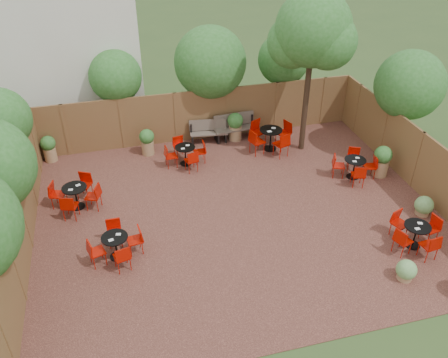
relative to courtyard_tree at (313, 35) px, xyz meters
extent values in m
plane|color=#354F23|center=(-3.41, -3.23, -4.30)|extent=(80.00, 80.00, 0.00)
cube|color=#3C2018|center=(-3.41, -3.23, -4.29)|extent=(12.00, 10.00, 0.02)
cube|color=brown|center=(-3.41, 1.77, -3.30)|extent=(12.00, 0.08, 2.00)
cube|color=brown|center=(-9.41, -3.23, -3.30)|extent=(0.08, 10.00, 2.00)
cube|color=brown|center=(2.59, -3.23, -3.30)|extent=(0.08, 10.00, 2.00)
cube|color=beige|center=(-7.91, 4.77, -0.30)|extent=(5.00, 4.00, 8.00)
sphere|color=#286420|center=(-6.41, 2.47, -1.73)|extent=(1.90, 1.90, 1.90)
sphere|color=#286420|center=(-2.91, 2.37, -1.49)|extent=(2.70, 2.70, 2.70)
sphere|color=#286420|center=(0.09, 2.57, -1.69)|extent=(2.03, 2.03, 2.03)
sphere|color=#286420|center=(3.19, -1.23, -1.59)|extent=(2.37, 2.37, 2.37)
cylinder|color=black|center=(0.01, 0.01, -1.93)|extent=(0.25, 0.25, 4.70)
sphere|color=#286420|center=(0.01, 0.01, 0.19)|extent=(2.53, 2.53, 2.53)
sphere|color=#286420|center=(-0.49, 0.41, -0.33)|extent=(1.77, 1.77, 1.77)
sphere|color=#286420|center=(0.41, -0.39, -0.14)|extent=(1.85, 1.85, 1.85)
cube|color=brown|center=(-2.20, 1.32, -3.81)|extent=(1.65, 0.60, 0.05)
cube|color=brown|center=(-2.20, 1.54, -3.52)|extent=(1.63, 0.24, 0.49)
cube|color=black|center=(-2.94, 1.32, -4.06)|extent=(0.10, 0.49, 0.43)
cube|color=black|center=(-1.47, 1.32, -4.06)|extent=(0.10, 0.49, 0.43)
cube|color=brown|center=(-3.25, 1.32, -3.87)|extent=(1.47, 0.61, 0.05)
cube|color=brown|center=(-3.25, 1.51, -3.61)|extent=(1.42, 0.30, 0.43)
cube|color=black|center=(-3.89, 1.32, -4.09)|extent=(0.11, 0.43, 0.38)
cube|color=black|center=(-2.60, 1.32, -4.09)|extent=(0.11, 0.43, 0.38)
cylinder|color=black|center=(-4.41, 0.00, -4.26)|extent=(0.41, 0.41, 0.03)
cylinder|color=black|center=(-4.41, 0.00, -3.93)|extent=(0.05, 0.05, 0.65)
cylinder|color=black|center=(-4.41, 0.00, -3.60)|extent=(0.71, 0.71, 0.03)
cube|color=white|center=(-4.30, 0.08, -3.58)|extent=(0.14, 0.10, 0.01)
cube|color=white|center=(-4.50, -0.11, -3.58)|extent=(0.14, 0.10, 0.01)
cylinder|color=black|center=(-7.11, -4.27, -4.26)|extent=(0.41, 0.41, 0.03)
cylinder|color=black|center=(-7.11, -4.27, -3.93)|extent=(0.05, 0.05, 0.65)
cylinder|color=black|center=(-7.11, -4.27, -3.59)|extent=(0.71, 0.71, 0.03)
cube|color=white|center=(-6.99, -4.19, -3.57)|extent=(0.15, 0.11, 0.01)
cube|color=white|center=(-7.20, -4.38, -3.57)|extent=(0.15, 0.11, 0.01)
cylinder|color=black|center=(0.94, -2.29, -4.26)|extent=(0.41, 0.41, 0.03)
cylinder|color=black|center=(0.94, -2.29, -3.93)|extent=(0.05, 0.05, 0.66)
cylinder|color=black|center=(0.94, -2.29, -3.59)|extent=(0.72, 0.72, 0.03)
cube|color=white|center=(1.06, -2.22, -3.57)|extent=(0.16, 0.14, 0.01)
cube|color=white|center=(0.85, -2.41, -3.57)|extent=(0.16, 0.14, 0.01)
cylinder|color=black|center=(-1.15, 0.25, -4.26)|extent=(0.48, 0.48, 0.03)
cylinder|color=black|center=(-1.15, 0.25, -3.87)|extent=(0.05, 0.05, 0.77)
cylinder|color=black|center=(-1.15, 0.25, -3.48)|extent=(0.83, 0.83, 0.03)
cube|color=white|center=(-1.02, 0.34, -3.45)|extent=(0.19, 0.16, 0.02)
cube|color=white|center=(-1.26, 0.12, -3.45)|extent=(0.19, 0.16, 0.02)
cylinder|color=black|center=(0.91, -5.89, -4.26)|extent=(0.42, 0.42, 0.03)
cylinder|color=black|center=(0.91, -5.89, -3.93)|extent=(0.05, 0.05, 0.66)
cylinder|color=black|center=(0.91, -5.89, -3.58)|extent=(0.72, 0.72, 0.03)
cube|color=white|center=(1.03, -5.82, -3.56)|extent=(0.15, 0.13, 0.01)
cube|color=white|center=(0.82, -6.01, -3.56)|extent=(0.15, 0.13, 0.01)
cylinder|color=black|center=(-8.14, -1.67, -4.26)|extent=(0.44, 0.44, 0.03)
cylinder|color=black|center=(-8.14, -1.67, -3.91)|extent=(0.05, 0.05, 0.69)
cylinder|color=black|center=(-8.14, -1.67, -3.55)|extent=(0.75, 0.75, 0.03)
cube|color=white|center=(-8.02, -1.59, -3.53)|extent=(0.17, 0.15, 0.01)
cube|color=white|center=(-8.24, -1.79, -3.53)|extent=(0.17, 0.15, 0.01)
cylinder|color=#97724B|center=(-5.62, 1.05, -4.02)|extent=(0.45, 0.45, 0.52)
sphere|color=#286420|center=(-5.62, 1.05, -3.56)|extent=(0.54, 0.54, 0.54)
cylinder|color=#97724B|center=(-2.21, 1.33, -3.99)|extent=(0.50, 0.50, 0.57)
sphere|color=#286420|center=(-2.21, 1.33, -3.48)|extent=(0.60, 0.60, 0.60)
cylinder|color=#97724B|center=(-9.06, 1.47, -4.02)|extent=(0.44, 0.44, 0.51)
sphere|color=#286420|center=(-9.06, 1.47, -3.57)|extent=(0.53, 0.53, 0.53)
cylinder|color=#97724B|center=(1.90, -2.39, -3.99)|extent=(0.50, 0.50, 0.57)
sphere|color=#286420|center=(1.90, -2.39, -3.48)|extent=(0.60, 0.60, 0.60)
cylinder|color=#97724B|center=(-0.02, -6.95, -4.19)|extent=(0.38, 0.38, 0.17)
sphere|color=#61974E|center=(-0.02, -6.95, -3.97)|extent=(0.52, 0.52, 0.52)
cylinder|color=#97724B|center=(2.03, -4.69, -4.18)|extent=(0.41, 0.41, 0.19)
sphere|color=#61974E|center=(2.03, -4.69, -3.95)|extent=(0.56, 0.56, 0.56)
camera|label=1|loc=(-6.69, -14.15, 4.51)|focal=37.61mm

